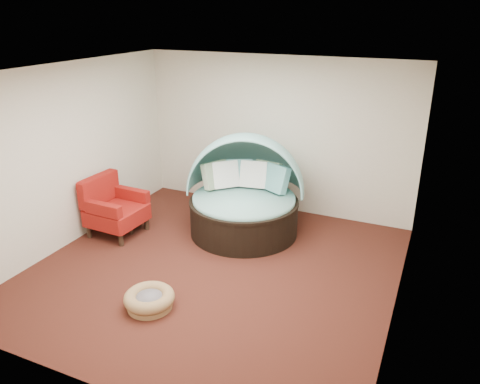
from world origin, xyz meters
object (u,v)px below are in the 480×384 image
at_px(red_armchair, 113,208).
at_px(side_table, 130,212).
at_px(canopy_daybed, 245,188).
at_px(pet_basket, 149,299).

relative_size(red_armchair, side_table, 1.91).
bearing_deg(canopy_daybed, red_armchair, -171.17).
relative_size(canopy_daybed, side_table, 4.50).
distance_m(pet_basket, red_armchair, 2.35).
bearing_deg(side_table, red_armchair, -114.14).
bearing_deg(red_armchair, side_table, 68.23).
xyz_separation_m(canopy_daybed, red_armchair, (-1.94, -0.98, -0.32)).
distance_m(red_armchair, side_table, 0.33).
xyz_separation_m(pet_basket, red_armchair, (-1.74, 1.55, 0.33)).
distance_m(canopy_daybed, side_table, 2.02).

